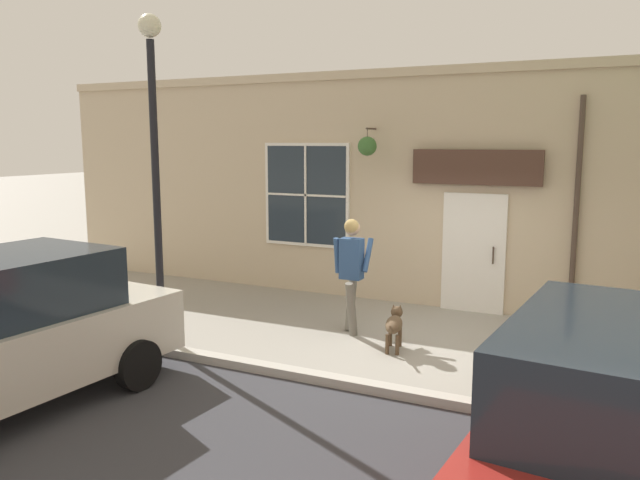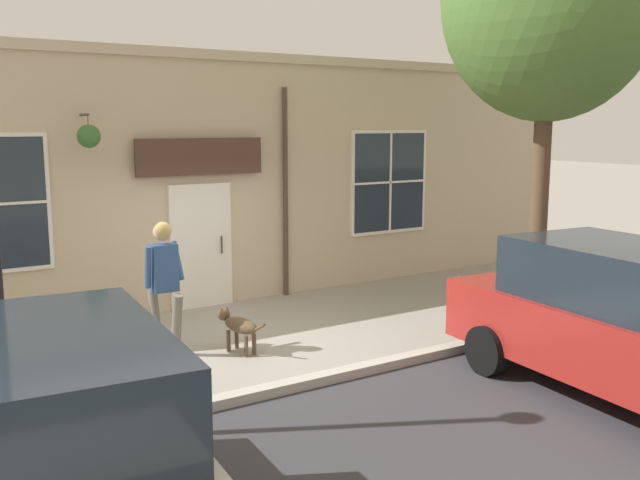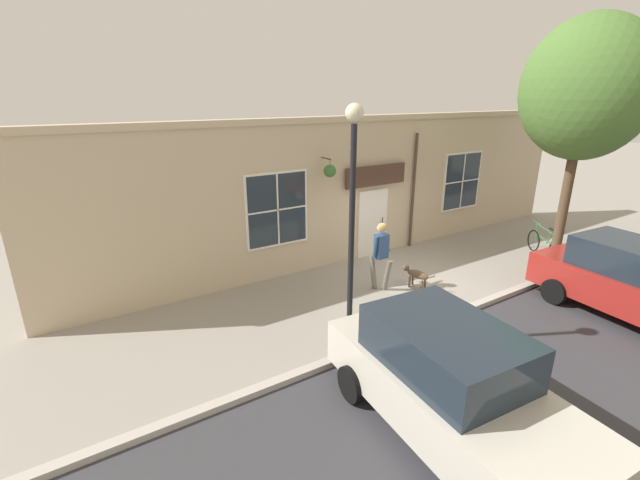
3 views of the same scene
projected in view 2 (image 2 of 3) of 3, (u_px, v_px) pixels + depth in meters
ground_plane at (250, 341)px, 10.24m from camera, size 90.00×90.00×0.00m
storefront_facade at (184, 180)px, 11.85m from camera, size 0.95×18.00×4.28m
pedestrian_walking at (164, 274)px, 9.47m from camera, size 0.67×0.55×1.81m
dog_on_leash at (238, 325)px, 9.69m from camera, size 1.02×0.37×0.58m
street_tree_by_curb at (552, 3)px, 10.73m from camera, size 3.41×3.07×6.86m
leaning_bicycle at (523, 286)px, 12.02m from camera, size 1.59×0.79×1.00m
parked_car_nearest_curb at (49, 472)px, 4.55m from camera, size 4.44×2.22×1.75m
parked_car_mid_block at (625, 322)px, 8.01m from camera, size 4.44×2.22×1.75m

